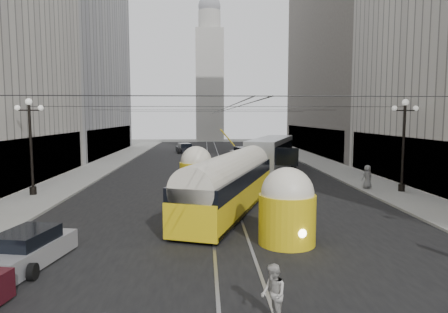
{
  "coord_description": "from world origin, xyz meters",
  "views": [
    {
      "loc": [
        -1.11,
        -8.84,
        5.35
      ],
      "look_at": [
        -0.06,
        13.02,
        3.14
      ],
      "focal_mm": 32.0,
      "sensor_mm": 36.0,
      "label": 1
    }
  ],
  "objects": [
    {
      "name": "sedan_white_far",
      "position": [
        3.88,
        43.0,
        0.6
      ],
      "size": [
        3.29,
        4.54,
        1.33
      ],
      "color": "silver",
      "rests_on": "ground"
    },
    {
      "name": "rail_right",
      "position": [
        0.75,
        32.5,
        0.0
      ],
      "size": [
        0.12,
        85.0,
        0.04
      ],
      "primitive_type": "cube",
      "color": "gray",
      "rests_on": "ground"
    },
    {
      "name": "catenary",
      "position": [
        0.12,
        31.49,
        5.88
      ],
      "size": [
        25.0,
        72.0,
        0.23
      ],
      "color": "black",
      "rests_on": "ground"
    },
    {
      "name": "sidewalk_right",
      "position": [
        12.0,
        36.0,
        0.07
      ],
      "size": [
        4.0,
        72.0,
        0.15
      ],
      "primitive_type": "cube",
      "color": "gray",
      "rests_on": "ground"
    },
    {
      "name": "road",
      "position": [
        0.0,
        32.5,
        0.0
      ],
      "size": [
        20.0,
        85.0,
        0.02
      ],
      "primitive_type": "cube",
      "color": "black",
      "rests_on": "ground"
    },
    {
      "name": "building_left_far",
      "position": [
        -19.99,
        48.0,
        14.31
      ],
      "size": [
        12.6,
        28.6,
        28.6
      ],
      "color": "#999999",
      "rests_on": "ground"
    },
    {
      "name": "streetcar",
      "position": [
        0.29,
        13.34,
        1.61
      ],
      "size": [
        6.43,
        14.43,
        3.3
      ],
      "color": "gold",
      "rests_on": "ground"
    },
    {
      "name": "rail_left",
      "position": [
        -0.75,
        32.5,
        0.0
      ],
      "size": [
        0.12,
        85.0,
        0.04
      ],
      "primitive_type": "cube",
      "color": "gray",
      "rests_on": "ground"
    },
    {
      "name": "lamppost_left_mid",
      "position": [
        -12.6,
        18.0,
        3.74
      ],
      "size": [
        1.86,
        0.44,
        6.37
      ],
      "color": "black",
      "rests_on": "sidewalk_left"
    },
    {
      "name": "sidewalk_left",
      "position": [
        -12.0,
        36.0,
        0.07
      ],
      "size": [
        4.0,
        72.0,
        0.15
      ],
      "primitive_type": "cube",
      "color": "gray",
      "rests_on": "ground"
    },
    {
      "name": "sedan_dark_far",
      "position": [
        -4.09,
        49.87,
        0.64
      ],
      "size": [
        2.97,
        4.79,
        1.41
      ],
      "color": "black",
      "rests_on": "ground"
    },
    {
      "name": "distant_tower",
      "position": [
        0.0,
        80.0,
        14.97
      ],
      "size": [
        6.0,
        6.0,
        31.36
      ],
      "color": "#B2AFA8",
      "rests_on": "ground"
    },
    {
      "name": "pedestrian_sidewalk_right",
      "position": [
        10.61,
        19.15,
        1.0
      ],
      "size": [
        0.95,
        0.74,
        1.7
      ],
      "primitive_type": "imported",
      "rotation": [
        0.0,
        0.0,
        3.46
      ],
      "color": "slate",
      "rests_on": "sidewalk_right"
    },
    {
      "name": "building_right_far",
      "position": [
        20.0,
        48.0,
        16.31
      ],
      "size": [
        12.6,
        32.6,
        32.6
      ],
      "color": "#514C47",
      "rests_on": "ground"
    },
    {
      "name": "sedan_silver",
      "position": [
        -7.51,
        5.41,
        0.58
      ],
      "size": [
        2.41,
        4.32,
        1.29
      ],
      "color": "#9D9DA2",
      "rests_on": "ground"
    },
    {
      "name": "city_bus",
      "position": [
        5.43,
        30.1,
        1.77
      ],
      "size": [
        6.66,
        13.18,
        3.23
      ],
      "color": "#B2B6B8",
      "rests_on": "ground"
    },
    {
      "name": "pedestrian_crossing_b",
      "position": [
        0.64,
        0.98,
        0.78
      ],
      "size": [
        0.7,
        0.84,
        1.55
      ],
      "primitive_type": "imported",
      "rotation": [
        0.0,
        0.0,
        -1.42
      ],
      "color": "#ABA8A0",
      "rests_on": "ground"
    },
    {
      "name": "lamppost_right_mid",
      "position": [
        12.6,
        18.0,
        3.74
      ],
      "size": [
        1.86,
        0.44,
        6.37
      ],
      "color": "black",
      "rests_on": "sidewalk_right"
    }
  ]
}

